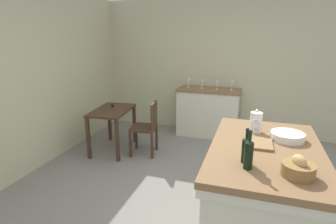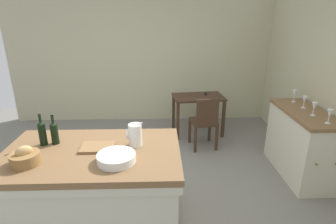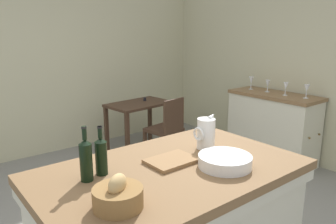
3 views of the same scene
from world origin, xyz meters
name	(u,v)px [view 2 (image 2 of 3)]	position (x,y,z in m)	size (l,w,h in m)	color
ground_plane	(135,191)	(0.00, 0.00, 0.00)	(6.76, 6.76, 0.00)	slate
wall_back	(143,58)	(0.00, 2.60, 1.30)	(5.32, 0.12, 2.60)	#B7B28E
island_table	(95,189)	(-0.32, -0.63, 0.49)	(1.67, 1.03, 0.91)	brown
side_cabinet	(301,143)	(2.26, 0.36, 0.47)	(0.52, 1.21, 0.93)	brown
writing_desk	(198,102)	(1.04, 1.79, 0.61)	(0.95, 0.65, 0.78)	#3D281C
wooden_chair	(205,121)	(1.06, 1.17, 0.48)	(0.45, 0.45, 0.89)	#3D281C
pitcher	(135,135)	(0.09, -0.52, 1.03)	(0.17, 0.13, 0.26)	white
wash_bowl	(116,158)	(-0.05, -0.83, 0.95)	(0.34, 0.34, 0.08)	white
bread_basket	(25,158)	(-0.83, -0.84, 0.97)	(0.25, 0.25, 0.17)	olive
cutting_board	(97,147)	(-0.27, -0.57, 0.93)	(0.31, 0.23, 0.02)	olive
wine_bottle_dark	(54,132)	(-0.71, -0.45, 1.03)	(0.07, 0.07, 0.30)	black
wine_bottle_amber	(42,133)	(-0.82, -0.47, 1.04)	(0.07, 0.07, 0.32)	black
wine_glass_far_left	(330,114)	(2.29, -0.06, 1.05)	(0.07, 0.07, 0.17)	white
wine_glass_left	(314,106)	(2.26, 0.21, 1.05)	(0.07, 0.07, 0.17)	white
wine_glass_middle	(304,100)	(2.28, 0.50, 1.04)	(0.07, 0.07, 0.17)	white
wine_glass_right	(295,94)	(2.28, 0.77, 1.05)	(0.07, 0.07, 0.18)	white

